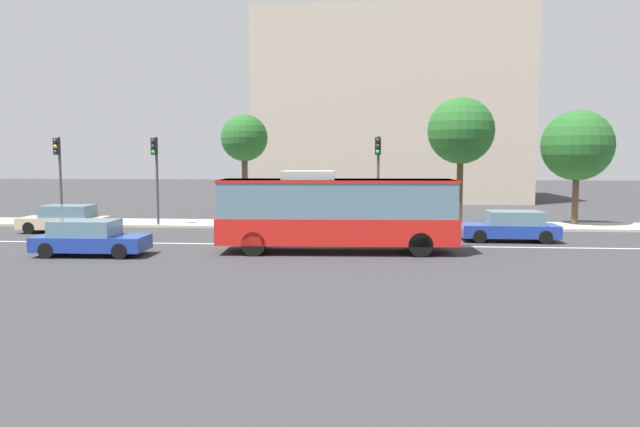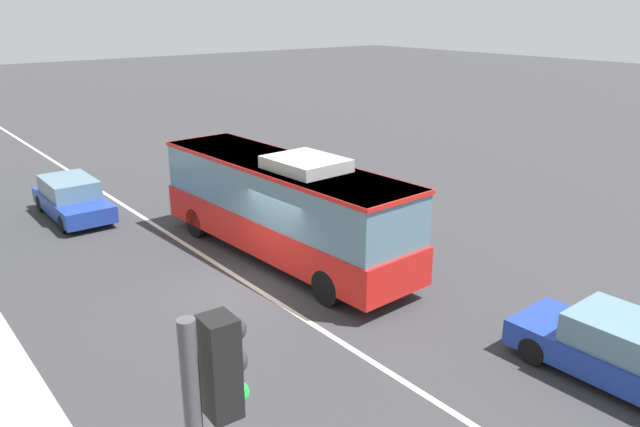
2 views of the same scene
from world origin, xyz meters
The scene contains 5 objects.
ground_plane centered at (0.00, 0.00, 0.00)m, with size 160.00×160.00×0.00m, color #333335.
lane_centre_line centered at (0.00, 0.00, 0.01)m, with size 76.00×0.16×0.01m, color silver.
transit_bus centered at (1.27, -1.95, 1.81)m, with size 10.10×2.94×3.46m.
sedan_blue centered at (9.46, 1.99, 0.72)m, with size 4.53×1.88×1.46m.
sedan_blue_ahead centered at (-8.80, -3.61, 0.72)m, with size 4.54×1.90×1.46m.
Camera 2 is at (-13.69, 8.39, 7.62)m, focal length 34.58 mm.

